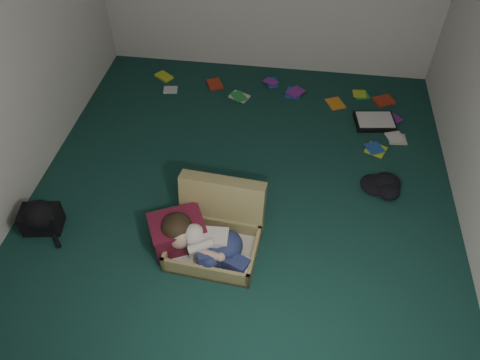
# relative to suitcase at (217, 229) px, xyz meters

# --- Properties ---
(floor) EXTENTS (4.50, 4.50, 0.00)m
(floor) POSITION_rel_suitcase_xyz_m (0.14, 0.58, -0.16)
(floor) COLOR #143B33
(floor) RESTS_ON ground
(suitcase) EXTENTS (0.79, 0.78, 0.54)m
(suitcase) POSITION_rel_suitcase_xyz_m (0.00, 0.00, 0.00)
(suitcase) COLOR #988B54
(suitcase) RESTS_ON floor
(person) EXTENTS (0.79, 0.43, 0.34)m
(person) POSITION_rel_suitcase_xyz_m (-0.07, -0.18, 0.04)
(person) COLOR beige
(person) RESTS_ON suitcase
(maroon_bin) EXTENTS (0.55, 0.51, 0.31)m
(maroon_bin) POSITION_rel_suitcase_xyz_m (-0.32, -0.09, -0.01)
(maroon_bin) COLOR #5B1225
(maroon_bin) RESTS_ON floor
(backpack) EXTENTS (0.46, 0.39, 0.25)m
(backpack) POSITION_rel_suitcase_xyz_m (-1.56, -0.07, -0.04)
(backpack) COLOR black
(backpack) RESTS_ON floor
(clothing_pile) EXTENTS (0.57, 0.51, 0.15)m
(clothing_pile) POSITION_rel_suitcase_xyz_m (1.45, 0.75, -0.09)
(clothing_pile) COLOR black
(clothing_pile) RESTS_ON floor
(paper_tray) EXTENTS (0.47, 0.38, 0.06)m
(paper_tray) POSITION_rel_suitcase_xyz_m (1.46, 1.85, -0.13)
(paper_tray) COLOR black
(paper_tray) RESTS_ON floor
(book_scatter) EXTENTS (2.97, 1.30, 0.02)m
(book_scatter) POSITION_rel_suitcase_xyz_m (0.58, 2.12, -0.15)
(book_scatter) COLOR #C8D525
(book_scatter) RESTS_ON floor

